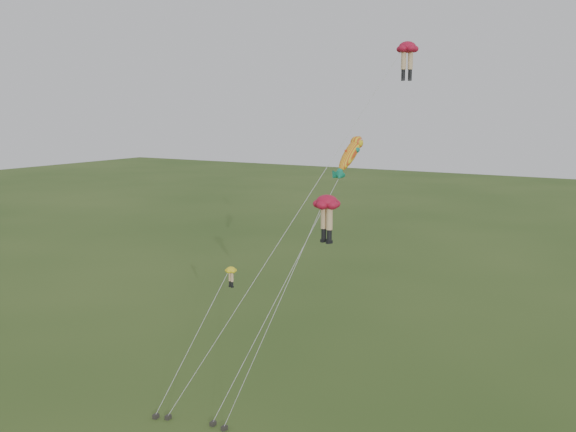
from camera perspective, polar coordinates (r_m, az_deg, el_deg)
The scene contains 5 objects.
ground at distance 39.78m, azimuth -5.04°, elevation -17.05°, with size 300.00×300.00×0.00m, color #2E4B1B.
legs_kite_red_high at distance 39.56m, azimuth 10.11°, elevation 13.67°, with size 10.93×11.92×21.71m.
legs_kite_red_mid at distance 34.85m, azimuth 3.36°, elevation 0.70°, with size 5.53×4.93×13.18m.
legs_kite_yellow at distance 39.76m, azimuth -5.64°, elevation -5.94°, with size 2.32×5.91×8.16m.
fish_kite at distance 42.11m, azimuth 5.49°, elevation 5.42°, with size 4.04×12.62×16.27m.
Camera 1 is at (20.98, -28.78, 17.74)m, focal length 40.00 mm.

